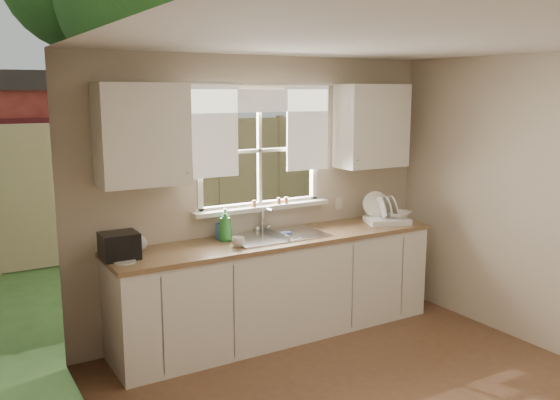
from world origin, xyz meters
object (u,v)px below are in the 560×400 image
soap_bottle_a (225,225)px  black_appliance (119,246)px  dish_rack (386,216)px  cup (238,242)px

soap_bottle_a → black_appliance: size_ratio=1.02×
dish_rack → black_appliance: 2.61m
dish_rack → black_appliance: dish_rack is taller
black_appliance → cup: bearing=-9.2°
dish_rack → soap_bottle_a: bearing=174.3°
soap_bottle_a → dish_rack: bearing=-7.6°
soap_bottle_a → black_appliance: (-0.94, -0.08, -0.04)m
dish_rack → cup: dish_rack is taller
cup → black_appliance: 0.96m
black_appliance → soap_bottle_a: bearing=5.4°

